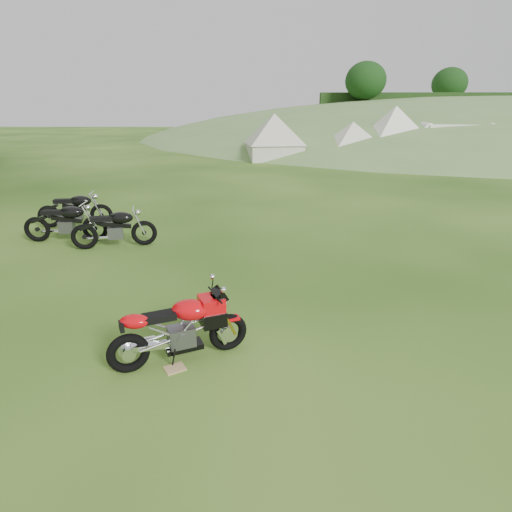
# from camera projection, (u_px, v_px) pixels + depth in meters

# --- Properties ---
(ground) EXTENTS (120.00, 120.00, 0.00)m
(ground) POSITION_uv_depth(u_px,v_px,m) (243.00, 313.00, 6.90)
(ground) COLOR #193E0D
(ground) RESTS_ON ground
(hillside) EXTENTS (80.00, 64.00, 8.00)m
(hillside) POSITION_uv_depth(u_px,v_px,m) (493.00, 137.00, 44.18)
(hillside) COLOR #588242
(hillside) RESTS_ON ground
(hedgerow) EXTENTS (36.00, 1.20, 8.60)m
(hedgerow) POSITION_uv_depth(u_px,v_px,m) (493.00, 137.00, 44.18)
(hedgerow) COLOR black
(hedgerow) RESTS_ON ground
(sport_motorcycle) EXTENTS (1.78, 1.13, 1.05)m
(sport_motorcycle) POSITION_uv_depth(u_px,v_px,m) (179.00, 324.00, 5.48)
(sport_motorcycle) COLOR red
(sport_motorcycle) RESTS_ON ground
(plywood_board) EXTENTS (0.32, 0.30, 0.02)m
(plywood_board) POSITION_uv_depth(u_px,v_px,m) (175.00, 368.00, 5.45)
(plywood_board) COLOR #D1BA6E
(plywood_board) RESTS_ON ground
(vintage_moto_a) EXTENTS (1.96, 0.58, 1.02)m
(vintage_moto_a) POSITION_uv_depth(u_px,v_px,m) (65.00, 221.00, 10.36)
(vintage_moto_a) COLOR black
(vintage_moto_a) RESTS_ON ground
(vintage_moto_c) EXTENTS (1.96, 0.69, 1.01)m
(vintage_moto_c) POSITION_uv_depth(u_px,v_px,m) (75.00, 209.00, 11.61)
(vintage_moto_c) COLOR black
(vintage_moto_c) RESTS_ON ground
(vintage_moto_d) EXTENTS (1.92, 0.89, 0.98)m
(vintage_moto_d) POSITION_uv_depth(u_px,v_px,m) (114.00, 227.00, 9.94)
(vintage_moto_d) COLOR black
(vintage_moto_d) RESTS_ON ground
(tent_left) EXTENTS (3.54, 3.54, 2.66)m
(tent_left) POSITION_uv_depth(u_px,v_px,m) (274.00, 137.00, 25.63)
(tent_left) COLOR beige
(tent_left) RESTS_ON ground
(tent_mid) EXTENTS (3.21, 3.21, 2.37)m
(tent_mid) POSITION_uv_depth(u_px,v_px,m) (352.00, 140.00, 25.60)
(tent_mid) COLOR silver
(tent_mid) RESTS_ON ground
(tent_right) EXTENTS (3.80, 3.80, 2.91)m
(tent_right) POSITION_uv_depth(u_px,v_px,m) (394.00, 134.00, 26.17)
(tent_right) COLOR white
(tent_right) RESTS_ON ground
(caravan) EXTENTS (4.54, 2.09, 2.11)m
(caravan) POSITION_uv_depth(u_px,v_px,m) (453.00, 141.00, 26.11)
(caravan) COLOR white
(caravan) RESTS_ON ground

